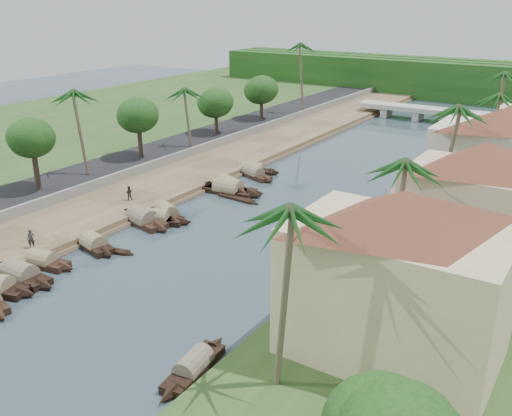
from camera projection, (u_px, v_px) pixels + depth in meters
The scene contains 41 objects.
ground at pixel (171, 277), 45.94m from camera, with size 220.00×220.00×0.00m, color #33444D.
left_bank at pixel (179, 178), 69.67m from camera, with size 10.00×180.00×0.80m, color brown.
right_bank at pixel (475, 238), 51.85m from camera, with size 16.00×180.00×1.20m, color #28451B.
road at pixel (128, 165), 73.87m from camera, with size 8.00×180.00×1.40m, color black.
retaining_wall at pixel (152, 165), 71.47m from camera, with size 0.40×180.00×1.10m, color slate.
far_left_fill at pixel (2, 139), 87.32m from camera, with size 45.00×220.00×1.35m, color #28451B.
treeline at pixel (474, 81), 123.32m from camera, with size 120.00×14.00×8.00m.
bridge at pixel (435, 112), 102.06m from camera, with size 28.00×4.00×2.40m.
building_near at pixel (397, 274), 32.50m from camera, with size 14.85×14.85×10.20m.
building_mid at pixel (479, 202), 44.68m from camera, with size 14.11×14.11×9.70m.
building_far at pixel (502, 157), 56.13m from camera, with size 15.59×15.59×10.20m.
sampan_3 at pixel (20, 275), 45.43m from camera, with size 8.13×1.94×2.19m.
sampan_4 at pixel (42, 261), 47.71m from camera, with size 6.86×2.62×1.95m.
sampan_5 at pixel (94, 245), 50.93m from camera, with size 6.55×3.09×2.06m.
sampan_6 at pixel (142, 219), 56.62m from camera, with size 8.52×3.51×2.45m.
sampan_7 at pixel (155, 219), 56.78m from camera, with size 7.77×4.37×2.08m.
sampan_8 at pixel (167, 214), 58.12m from camera, with size 6.92×4.61×2.16m.
sampan_9 at pixel (230, 189), 65.65m from camera, with size 8.83×3.15×2.19m.
sampan_10 at pixel (229, 186), 66.55m from camera, with size 8.48×4.92×2.32m.
sampan_11 at pixel (228, 190), 65.34m from camera, with size 9.09×2.70×2.53m.
sampan_12 at pixel (253, 174), 71.26m from camera, with size 8.07×4.13×1.95m.
sampan_13 at pixel (253, 170), 72.64m from camera, with size 7.32×3.74×2.01m.
sampan_14 at pixel (194, 367), 34.16m from camera, with size 2.21×7.39×1.82m.
sampan_15 at pixel (316, 270), 46.15m from camera, with size 2.45×7.84×2.09m.
sampan_16 at pixel (394, 201), 61.77m from camera, with size 4.58×8.83×2.16m.
canoe_1 at pixel (111, 251), 50.41m from camera, with size 4.88×1.97×0.78m.
canoe_2 at pixel (237, 199), 63.42m from camera, with size 6.29×1.36×0.91m.
palm_0 at pixel (282, 212), 27.85m from camera, with size 3.20×3.20×11.95m.
palm_1 at pixel (401, 165), 39.18m from camera, with size 3.20×3.20×10.94m.
palm_2 at pixel (450, 110), 51.47m from camera, with size 3.20×3.20×12.24m.
palm_3 at pixel (496, 97), 63.68m from camera, with size 3.20×3.20×11.24m.
palm_5 at pixel (78, 94), 64.35m from camera, with size 3.20×3.20×11.22m.
palm_6 at pixel (188, 91), 77.32m from camera, with size 3.20×3.20×9.46m.
palm_7 at pixel (505, 75), 76.75m from camera, with size 3.20×3.20×11.84m.
palm_8 at pixel (304, 46), 98.96m from camera, with size 3.20×3.20×13.52m.
tree_2 at pixel (32, 139), 60.38m from camera, with size 4.93×4.93×7.78m.
tree_3 at pixel (138, 116), 73.06m from camera, with size 5.27×5.27×7.67m.
tree_4 at pixel (216, 103), 86.49m from camera, with size 5.24×5.24×6.78m.
tree_5 at pixel (261, 90), 96.64m from camera, with size 5.51×5.51×7.15m.
person_near at pixel (31, 239), 48.99m from camera, with size 0.62×0.41×1.71m, color #2A2830.
person_far at pixel (129, 193), 60.65m from camera, with size 0.75×0.59×1.55m, color #2D291F.
Camera 1 is at (28.01, -30.84, 21.27)m, focal length 40.00 mm.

